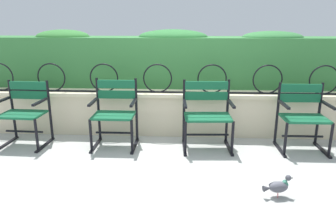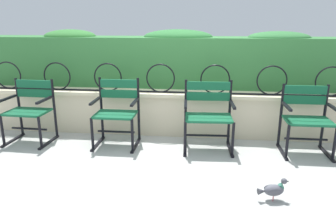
# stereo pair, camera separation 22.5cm
# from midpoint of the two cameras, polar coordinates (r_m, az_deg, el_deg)

# --- Properties ---
(ground_plane) EXTENTS (60.00, 60.00, 0.00)m
(ground_plane) POSITION_cam_midpoint_polar(r_m,az_deg,el_deg) (4.05, -1.70, -7.98)
(ground_plane) COLOR #ADADA8
(stone_wall) EXTENTS (6.45, 0.41, 0.64)m
(stone_wall) POSITION_cam_midpoint_polar(r_m,az_deg,el_deg) (4.78, -0.84, -0.06)
(stone_wall) COLOR beige
(stone_wall) RESTS_ON ground
(iron_arch_fence) EXTENTS (5.93, 0.02, 0.42)m
(iron_arch_fence) POSITION_cam_midpoint_polar(r_m,az_deg,el_deg) (4.61, -3.00, 5.70)
(iron_arch_fence) COLOR black
(iron_arch_fence) RESTS_ON stone_wall
(hedge_row) EXTENTS (6.32, 0.70, 0.88)m
(hedge_row) POSITION_cam_midpoint_polar(r_m,az_deg,el_deg) (5.15, -0.58, 9.44)
(hedge_row) COLOR #387A3D
(hedge_row) RESTS_ON stone_wall
(park_chair_leftmost) EXTENTS (0.60, 0.54, 0.86)m
(park_chair_leftmost) POSITION_cam_midpoint_polar(r_m,az_deg,el_deg) (4.79, -25.41, 0.12)
(park_chair_leftmost) COLOR #145B38
(park_chair_leftmost) RESTS_ON ground
(park_chair_centre_left) EXTENTS (0.57, 0.52, 0.90)m
(park_chair_centre_left) POSITION_cam_midpoint_polar(r_m,az_deg,el_deg) (4.36, -10.92, 0.04)
(park_chair_centre_left) COLOR #145B38
(park_chair_centre_left) RESTS_ON ground
(park_chair_centre_right) EXTENTS (0.66, 0.55, 0.89)m
(park_chair_centre_right) POSITION_cam_midpoint_polar(r_m,az_deg,el_deg) (4.22, 5.47, -0.19)
(park_chair_centre_right) COLOR #145B38
(park_chair_centre_right) RESTS_ON ground
(park_chair_rightmost) EXTENTS (0.59, 0.52, 0.86)m
(park_chair_rightmost) POSITION_cam_midpoint_polar(r_m,az_deg,el_deg) (4.46, 21.56, -0.52)
(park_chair_rightmost) COLOR #145B38
(park_chair_rightmost) RESTS_ON ground
(pigeon_near_chairs) EXTENTS (0.29, 0.14, 0.22)m
(pigeon_near_chairs) POSITION_cam_midpoint_polar(r_m,az_deg,el_deg) (3.29, 17.18, -12.60)
(pigeon_near_chairs) COLOR #5B5B66
(pigeon_near_chairs) RESTS_ON ground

